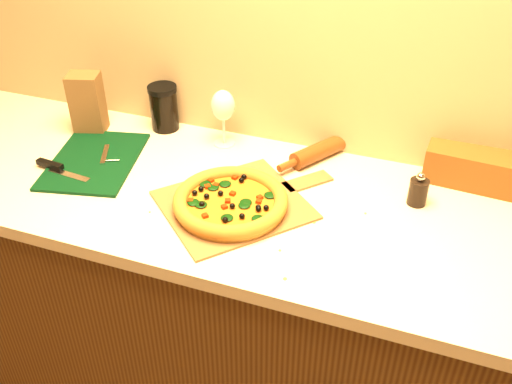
# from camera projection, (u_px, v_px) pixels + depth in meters

# --- Properties ---
(cabinet) EXTENTS (2.80, 0.65, 0.86)m
(cabinet) POSITION_uv_depth(u_px,v_px,m) (271.00, 320.00, 1.83)
(cabinet) COLOR #43240E
(cabinet) RESTS_ON ground
(countertop) EXTENTS (2.84, 0.68, 0.04)m
(countertop) POSITION_uv_depth(u_px,v_px,m) (273.00, 208.00, 1.58)
(countertop) COLOR beige
(countertop) RESTS_ON cabinet
(pizza_peel) EXTENTS (0.49, 0.49, 0.01)m
(pizza_peel) POSITION_uv_depth(u_px,v_px,m) (238.00, 203.00, 1.55)
(pizza_peel) COLOR brown
(pizza_peel) RESTS_ON countertop
(pizza) EXTENTS (0.31, 0.31, 0.04)m
(pizza) POSITION_uv_depth(u_px,v_px,m) (231.00, 202.00, 1.52)
(pizza) COLOR #C97732
(pizza) RESTS_ON pizza_peel
(cutting_board) EXTENTS (0.32, 0.39, 0.03)m
(cutting_board) POSITION_uv_depth(u_px,v_px,m) (93.00, 161.00, 1.73)
(cutting_board) COLOR black
(cutting_board) RESTS_ON countertop
(bottle_cap) EXTENTS (0.03, 0.03, 0.01)m
(bottle_cap) POSITION_uv_depth(u_px,v_px,m) (179.00, 211.00, 1.53)
(bottle_cap) COLOR black
(bottle_cap) RESTS_ON countertop
(pepper_grinder) EXTENTS (0.05, 0.05, 0.10)m
(pepper_grinder) POSITION_uv_depth(u_px,v_px,m) (418.00, 191.00, 1.54)
(pepper_grinder) COLOR black
(pepper_grinder) RESTS_ON countertop
(rolling_pin) EXTENTS (0.22, 0.34, 0.05)m
(rolling_pin) POSITION_uv_depth(u_px,v_px,m) (327.00, 148.00, 1.75)
(rolling_pin) COLOR #612D10
(rolling_pin) RESTS_ON countertop
(bread_bag) EXTENTS (0.39, 0.15, 0.10)m
(bread_bag) POSITION_uv_depth(u_px,v_px,m) (495.00, 171.00, 1.60)
(bread_bag) COLOR brown
(bread_bag) RESTS_ON countertop
(wine_glass) EXTENTS (0.07, 0.07, 0.18)m
(wine_glass) POSITION_uv_depth(u_px,v_px,m) (223.00, 107.00, 1.75)
(wine_glass) COLOR silver
(wine_glass) RESTS_ON countertop
(paper_bag) EXTENTS (0.12, 0.10, 0.20)m
(paper_bag) POSITION_uv_depth(u_px,v_px,m) (87.00, 103.00, 1.84)
(paper_bag) COLOR brown
(paper_bag) RESTS_ON countertop
(dark_jar) EXTENTS (0.09, 0.09, 0.15)m
(dark_jar) POSITION_uv_depth(u_px,v_px,m) (164.00, 107.00, 1.86)
(dark_jar) COLOR black
(dark_jar) RESTS_ON countertop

